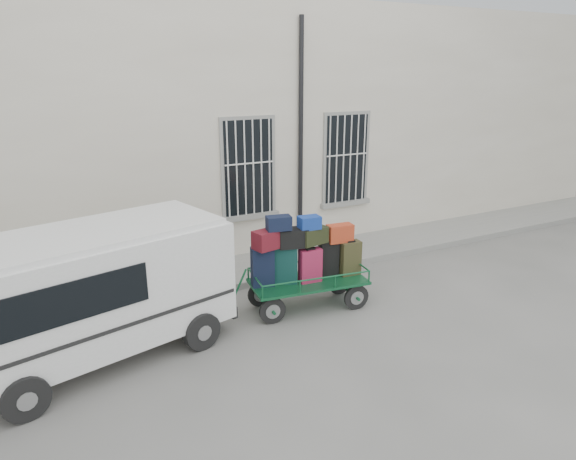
{
  "coord_description": "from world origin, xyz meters",
  "views": [
    {
      "loc": [
        -5.0,
        -7.9,
        4.46
      ],
      "look_at": [
        -0.39,
        1.0,
        1.29
      ],
      "focal_mm": 32.0,
      "sensor_mm": 36.0,
      "label": 1
    }
  ],
  "objects": [
    {
      "name": "luggage_cart",
      "position": [
        -0.54,
        0.02,
        0.98
      ],
      "size": [
        2.64,
        1.27,
        1.92
      ],
      "rotation": [
        0.0,
        0.0,
        -0.13
      ],
      "color": "black",
      "rests_on": "ground"
    },
    {
      "name": "ground",
      "position": [
        0.0,
        0.0,
        0.0
      ],
      "size": [
        80.0,
        80.0,
        0.0
      ],
      "primitive_type": "plane",
      "color": "#63625E",
      "rests_on": "ground"
    },
    {
      "name": "building",
      "position": [
        0.0,
        5.5,
        3.0
      ],
      "size": [
        24.0,
        5.15,
        6.0
      ],
      "color": "beige",
      "rests_on": "ground"
    },
    {
      "name": "sidewalk",
      "position": [
        0.0,
        2.2,
        0.07
      ],
      "size": [
        24.0,
        1.7,
        0.15
      ],
      "primitive_type": "cube",
      "color": "gray",
      "rests_on": "ground"
    },
    {
      "name": "van",
      "position": [
        -4.32,
        -0.02,
        1.22
      ],
      "size": [
        4.51,
        2.74,
        2.13
      ],
      "rotation": [
        0.0,
        0.0,
        0.25
      ],
      "color": "silver",
      "rests_on": "ground"
    }
  ]
}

